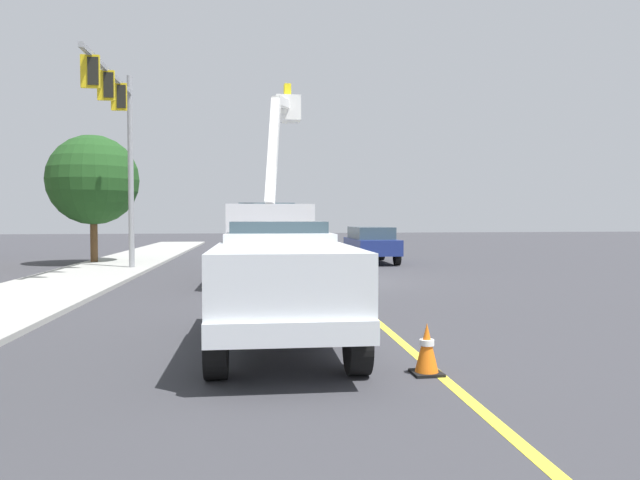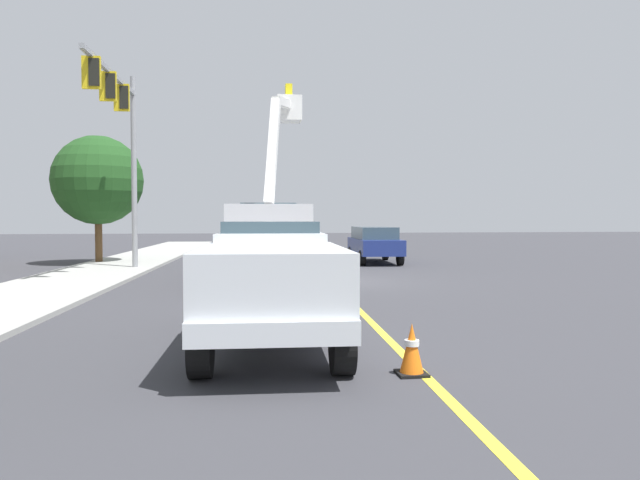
{
  "view_description": "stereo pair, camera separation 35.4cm",
  "coord_description": "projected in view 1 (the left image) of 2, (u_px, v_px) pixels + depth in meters",
  "views": [
    {
      "loc": [
        -18.94,
        3.39,
        2.14
      ],
      "look_at": [
        -0.28,
        0.39,
        1.4
      ],
      "focal_mm": 32.54,
      "sensor_mm": 36.0,
      "label": 1
    },
    {
      "loc": [
        -18.99,
        3.04,
        2.14
      ],
      "look_at": [
        -0.28,
        0.39,
        1.4
      ],
      "focal_mm": 32.54,
      "sensor_mm": 36.0,
      "label": 2
    }
  ],
  "objects": [
    {
      "name": "ground",
      "position": [
        330.0,
        282.0,
        19.3
      ],
      "size": [
        120.0,
        120.0,
        0.0
      ],
      "primitive_type": "plane",
      "color": "#38383D"
    },
    {
      "name": "sidewalk_far_side",
      "position": [
        66.0,
        283.0,
        18.36
      ],
      "size": [
        60.1,
        6.48,
        0.12
      ],
      "primitive_type": "cube",
      "rotation": [
        0.0,
        0.0,
        -0.05
      ],
      "color": "#9E9E99",
      "rests_on": "ground"
    },
    {
      "name": "lane_centre_stripe",
      "position": [
        330.0,
        281.0,
        19.3
      ],
      "size": [
        49.95,
        2.57,
        0.01
      ],
      "primitive_type": "cube",
      "rotation": [
        0.0,
        0.0,
        -0.05
      ],
      "color": "yellow",
      "rests_on": "ground"
    },
    {
      "name": "utility_bucket_truck",
      "position": [
        268.0,
        233.0,
        20.0
      ],
      "size": [
        8.31,
        2.91,
        7.02
      ],
      "color": "white",
      "rests_on": "ground"
    },
    {
      "name": "service_pickup_truck",
      "position": [
        282.0,
        279.0,
        9.53
      ],
      "size": [
        5.69,
        2.41,
        2.06
      ],
      "color": "silver",
      "rests_on": "ground"
    },
    {
      "name": "passing_minivan",
      "position": [
        371.0,
        242.0,
        27.43
      ],
      "size": [
        4.89,
        2.14,
        1.69
      ],
      "color": "navy",
      "rests_on": "ground"
    },
    {
      "name": "traffic_cone_leading",
      "position": [
        427.0,
        349.0,
        7.87
      ],
      "size": [
        0.4,
        0.4,
        0.71
      ],
      "color": "black",
      "rests_on": "ground"
    },
    {
      "name": "traffic_cone_mid_front",
      "position": [
        352.0,
        299.0,
        12.61
      ],
      "size": [
        0.4,
        0.4,
        0.72
      ],
      "color": "black",
      "rests_on": "ground"
    },
    {
      "name": "traffic_cone_mid_rear",
      "position": [
        326.0,
        270.0,
        19.13
      ],
      "size": [
        0.4,
        0.4,
        0.83
      ],
      "color": "black",
      "rests_on": "ground"
    },
    {
      "name": "traffic_cone_trailing",
      "position": [
        307.0,
        260.0,
        24.01
      ],
      "size": [
        0.4,
        0.4,
        0.72
      ],
      "color": "black",
      "rests_on": "ground"
    },
    {
      "name": "traffic_signal_mast",
      "position": [
        118.0,
        124.0,
        21.21
      ],
      "size": [
        6.67,
        0.75,
        7.82
      ],
      "color": "gray",
      "rests_on": "ground"
    },
    {
      "name": "street_tree_right",
      "position": [
        93.0,
        180.0,
        26.21
      ],
      "size": [
        4.05,
        4.05,
        5.86
      ],
      "color": "brown",
      "rests_on": "ground"
    }
  ]
}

